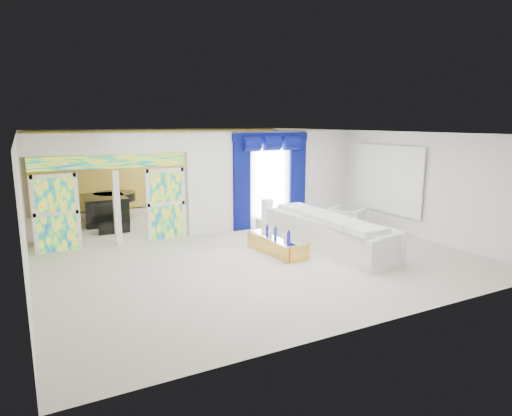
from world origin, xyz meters
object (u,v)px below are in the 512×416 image
white_sofa (328,234)px  armchair (347,218)px  coffee_table (277,245)px  console_table (276,223)px  grand_piano (104,209)px

white_sofa → armchair: 2.44m
coffee_table → armchair: armchair is taller
white_sofa → coffee_table: 1.40m
console_table → grand_piano: size_ratio=0.68×
coffee_table → grand_piano: grand_piano is taller
armchair → grand_piano: grand_piano is taller
coffee_table → console_table: bearing=60.8°
coffee_table → grand_piano: (-3.30, 5.67, 0.24)m
white_sofa → armchair: size_ratio=4.13×
console_table → armchair: (2.04, -0.89, 0.13)m
white_sofa → armchair: (1.88, 1.55, -0.07)m
coffee_table → armchair: bearing=21.1°
white_sofa → console_table: white_sofa is taller
grand_piano → console_table: bearing=-36.8°
armchair → grand_piano: bearing=25.5°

